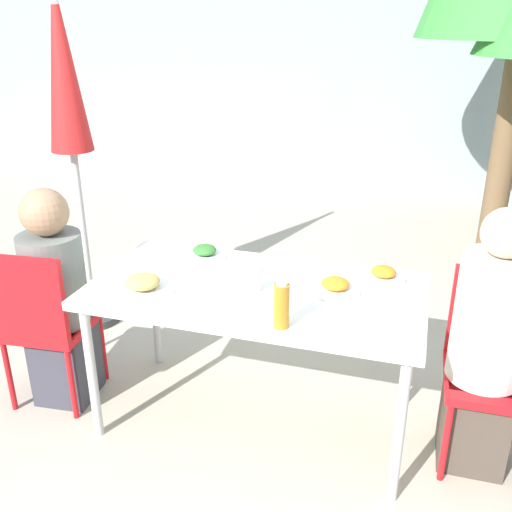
{
  "coord_description": "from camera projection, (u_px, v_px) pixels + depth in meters",
  "views": [
    {
      "loc": [
        0.67,
        -2.21,
        1.84
      ],
      "look_at": [
        0.0,
        0.0,
        0.88
      ],
      "focal_mm": 40.0,
      "sensor_mm": 36.0,
      "label": 1
    }
  ],
  "objects": [
    {
      "name": "chair_right",
      "position": [
        494.0,
        355.0,
        2.46
      ],
      "size": [
        0.41,
        0.41,
        0.86
      ],
      "rotation": [
        0.0,
        0.0,
        -3.12
      ],
      "color": "red",
      "rests_on": "ground"
    },
    {
      "name": "plate_0",
      "position": [
        335.0,
        287.0,
        2.51
      ],
      "size": [
        0.22,
        0.22,
        0.06
      ],
      "color": "white",
      "rests_on": "dining_table"
    },
    {
      "name": "closed_umbrella",
      "position": [
        67.0,
        98.0,
        3.23
      ],
      "size": [
        0.36,
        0.36,
        2.08
      ],
      "color": "#333333",
      "rests_on": "ground"
    },
    {
      "name": "plate_2",
      "position": [
        143.0,
        285.0,
        2.51
      ],
      "size": [
        0.28,
        0.28,
        0.08
      ],
      "color": "white",
      "rests_on": "dining_table"
    },
    {
      "name": "dining_table",
      "position": [
        256.0,
        298.0,
        2.58
      ],
      "size": [
        1.49,
        0.77,
        0.73
      ],
      "color": "white",
      "rests_on": "ground"
    },
    {
      "name": "chair_left",
      "position": [
        41.0,
        317.0,
        2.77
      ],
      "size": [
        0.44,
        0.44,
        0.86
      ],
      "rotation": [
        0.0,
        0.0,
        0.09
      ],
      "color": "red",
      "rests_on": "ground"
    },
    {
      "name": "person_left",
      "position": [
        58.0,
        302.0,
        2.81
      ],
      "size": [
        0.3,
        0.3,
        1.13
      ],
      "rotation": [
        0.0,
        0.0,
        0.09
      ],
      "color": "#383842",
      "rests_on": "ground"
    },
    {
      "name": "salad_bowl",
      "position": [
        237.0,
        270.0,
        2.66
      ],
      "size": [
        0.17,
        0.17,
        0.06
      ],
      "color": "white",
      "rests_on": "dining_table"
    },
    {
      "name": "building_facade",
      "position": [
        372.0,
        54.0,
        5.92
      ],
      "size": [
        10.0,
        0.2,
        3.0
      ],
      "color": "#89999E",
      "rests_on": "ground"
    },
    {
      "name": "plate_1",
      "position": [
        205.0,
        253.0,
        2.87
      ],
      "size": [
        0.22,
        0.22,
        0.06
      ],
      "color": "white",
      "rests_on": "dining_table"
    },
    {
      "name": "plate_3",
      "position": [
        383.0,
        275.0,
        2.63
      ],
      "size": [
        0.21,
        0.21,
        0.06
      ],
      "color": "white",
      "rests_on": "dining_table"
    },
    {
      "name": "ground_plane",
      "position": [
        256.0,
        418.0,
        2.84
      ],
      "size": [
        24.0,
        24.0,
        0.0
      ],
      "primitive_type": "plane",
      "color": "#B2A893"
    },
    {
      "name": "person_right",
      "position": [
        486.0,
        350.0,
        2.37
      ],
      "size": [
        0.3,
        0.3,
        1.19
      ],
      "rotation": [
        0.0,
        0.0,
        -3.12
      ],
      "color": "#473D33",
      "rests_on": "ground"
    },
    {
      "name": "drinking_cup",
      "position": [
        253.0,
        279.0,
        2.51
      ],
      "size": [
        0.07,
        0.07,
        0.11
      ],
      "color": "silver",
      "rests_on": "dining_table"
    },
    {
      "name": "bottle",
      "position": [
        282.0,
        305.0,
        2.19
      ],
      "size": [
        0.06,
        0.06,
        0.2
      ],
      "color": "#B7751E",
      "rests_on": "dining_table"
    }
  ]
}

